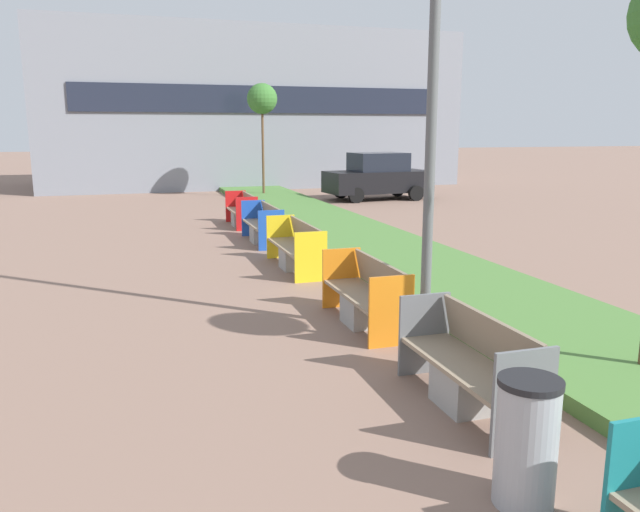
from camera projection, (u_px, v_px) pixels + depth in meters
planter_grass_strip at (456, 284)px, 10.98m from camera, size 2.80×120.00×0.18m
building_backdrop at (249, 110)px, 32.08m from camera, size 19.98×8.07×7.45m
bench_grey_frame at (470, 373)px, 6.27m from camera, size 0.65×1.94×0.94m
bench_orange_frame at (366, 300)px, 8.93m from camera, size 0.65×1.99×0.94m
bench_yellow_frame at (296, 250)px, 12.53m from camera, size 0.65×2.37×0.94m
bench_blue_frame at (263, 228)px, 15.47m from camera, size 0.65×2.19×0.94m
bench_red_frame at (242, 213)px, 18.16m from camera, size 0.65×1.90×0.94m
litter_bin at (526, 442)px, 4.60m from camera, size 0.47×0.47×0.99m
sapling_tree_far at (262, 100)px, 25.04m from camera, size 1.22×1.22×4.59m
parked_car_distant at (378, 177)px, 24.91m from camera, size 4.34×2.11×1.86m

